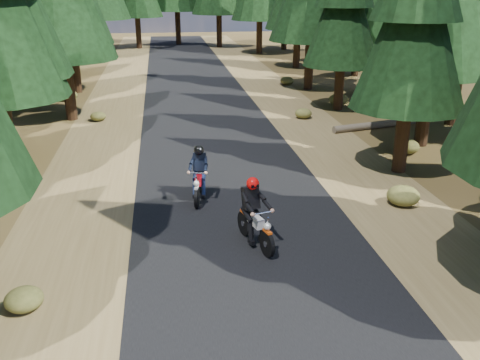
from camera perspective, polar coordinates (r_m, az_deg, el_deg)
name	(u,v)px	position (r m, az deg, el deg)	size (l,w,h in m)	color
ground	(248,240)	(13.83, 0.91, -6.43)	(120.00, 120.00, 0.00)	#483519
road	(225,175)	(18.39, -1.59, 0.57)	(6.00, 100.00, 0.01)	black
shoulder_l	(88,182)	(18.46, -15.91, -0.16)	(3.20, 100.00, 0.01)	brown
shoulder_r	(353,168)	(19.44, 12.00, 1.22)	(3.20, 100.00, 0.01)	brown
log_near	(382,124)	(25.21, 14.86, 5.77)	(0.32, 0.32, 5.04)	#4C4233
understory_shrubs	(293,141)	(21.50, 5.65, 4.20)	(15.52, 32.70, 0.62)	#474C1E
rider_lead	(255,224)	(13.32, 1.65, -4.71)	(1.12, 2.06, 1.76)	beige
rider_follow	(199,182)	(16.14, -4.39, -0.26)	(0.91, 1.95, 1.67)	#A50B14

